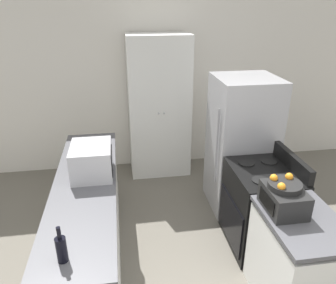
{
  "coord_description": "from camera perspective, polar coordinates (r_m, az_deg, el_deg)",
  "views": [
    {
      "loc": [
        -0.52,
        -1.45,
        2.55
      ],
      "look_at": [
        0.0,
        1.9,
        1.05
      ],
      "focal_mm": 35.0,
      "sensor_mm": 36.0,
      "label": 1
    }
  ],
  "objects": [
    {
      "name": "wall_back",
      "position": [
        5.13,
        -2.77,
        9.7
      ],
      "size": [
        7.0,
        0.06,
        2.6
      ],
      "color": "silver",
      "rests_on": "ground_plane"
    },
    {
      "name": "counter_left",
      "position": [
        3.53,
        -13.57,
        -13.6
      ],
      "size": [
        0.6,
        2.51,
        0.92
      ],
      "color": "silver",
      "rests_on": "ground_plane"
    },
    {
      "name": "counter_right",
      "position": [
        3.21,
        21.37,
        -19.25
      ],
      "size": [
        0.6,
        0.81,
        0.92
      ],
      "color": "silver",
      "rests_on": "ground_plane"
    },
    {
      "name": "pantry_cabinet",
      "position": [
        4.9,
        -1.57,
        6.04
      ],
      "size": [
        0.9,
        0.55,
        2.1
      ],
      "color": "silver",
      "rests_on": "ground_plane"
    },
    {
      "name": "stove",
      "position": [
        3.76,
        15.73,
        -10.89
      ],
      "size": [
        0.66,
        0.78,
        1.08
      ],
      "color": "black",
      "rests_on": "ground_plane"
    },
    {
      "name": "refrigerator",
      "position": [
        4.22,
        12.62,
        -0.45
      ],
      "size": [
        0.76,
        0.73,
        1.71
      ],
      "color": "#A3A3A8",
      "rests_on": "ground_plane"
    },
    {
      "name": "microwave",
      "position": [
        3.34,
        -13.13,
        -3.11
      ],
      "size": [
        0.4,
        0.48,
        0.31
      ],
      "color": "#B2B2B7",
      "rests_on": "counter_left"
    },
    {
      "name": "wine_bottle",
      "position": [
        2.4,
        -18.07,
        -17.24
      ],
      "size": [
        0.07,
        0.07,
        0.28
      ],
      "color": "black",
      "rests_on": "counter_left"
    },
    {
      "name": "toaster_oven",
      "position": [
        2.91,
        19.48,
        -9.43
      ],
      "size": [
        0.3,
        0.38,
        0.21
      ],
      "color": "black",
      "rests_on": "counter_right"
    },
    {
      "name": "fruit_bowl",
      "position": [
        2.85,
        19.58,
        -6.99
      ],
      "size": [
        0.28,
        0.28,
        0.09
      ],
      "color": "black",
      "rests_on": "toaster_oven"
    }
  ]
}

